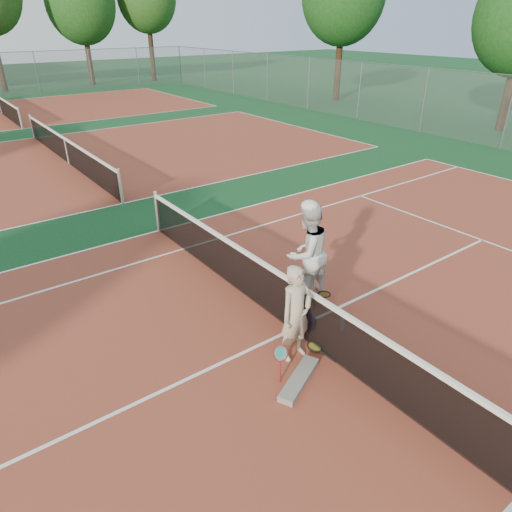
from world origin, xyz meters
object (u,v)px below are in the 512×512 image
at_px(racket_black_held, 324,300).
at_px(water_bottle, 342,323).
at_px(net_main, 294,306).
at_px(racket_spare, 315,347).
at_px(player_b, 307,253).
at_px(sports_bag_purple, 307,324).
at_px(racket_red, 280,362).
at_px(player_a, 296,313).
at_px(sports_bag_navy, 298,320).

relative_size(racket_black_held, water_bottle, 1.71).
bearing_deg(net_main, racket_spare, -93.87).
distance_m(player_b, sports_bag_purple, 1.39).
height_order(player_b, sports_bag_purple, player_b).
distance_m(racket_black_held, racket_spare, 1.18).
relative_size(net_main, racket_red, 18.88).
relative_size(player_a, player_b, 0.83).
bearing_deg(water_bottle, net_main, 142.81).
bearing_deg(racket_red, racket_black_held, -23.41).
distance_m(sports_bag_navy, water_bottle, 0.80).
bearing_deg(sports_bag_navy, sports_bag_purple, -52.01).
relative_size(racket_red, water_bottle, 1.94).
distance_m(player_a, racket_red, 0.80).
height_order(net_main, sports_bag_navy, net_main).
bearing_deg(player_a, racket_red, -156.69).
distance_m(net_main, racket_spare, 0.80).
height_order(net_main, racket_spare, net_main).
bearing_deg(water_bottle, racket_red, -170.93).
height_order(racket_spare, water_bottle, water_bottle).
xyz_separation_m(player_b, water_bottle, (-0.19, -1.22, -0.87)).
bearing_deg(sports_bag_purple, water_bottle, -39.92).
distance_m(net_main, sports_bag_navy, 0.37).
distance_m(racket_black_held, water_bottle, 0.65).
height_order(sports_bag_purple, water_bottle, water_bottle).
distance_m(player_a, racket_black_held, 1.56).
distance_m(racket_spare, sports_bag_navy, 0.67).
xyz_separation_m(net_main, racket_black_held, (0.86, 0.09, -0.25)).
relative_size(net_main, water_bottle, 36.60).
relative_size(racket_spare, sports_bag_purple, 2.14).
bearing_deg(player_b, sports_bag_purple, 46.42).
distance_m(net_main, racket_red, 1.27).
bearing_deg(water_bottle, player_b, 81.04).
xyz_separation_m(sports_bag_navy, water_bottle, (0.59, -0.54, -0.01)).
height_order(net_main, player_a, player_a).
xyz_separation_m(net_main, racket_spare, (-0.04, -0.63, -0.48)).
xyz_separation_m(racket_black_held, sports_bag_purple, (-0.63, -0.22, -0.14)).
xyz_separation_m(player_b, racket_spare, (-0.95, -1.32, -0.99)).
distance_m(player_b, racket_spare, 1.90).
bearing_deg(sports_bag_navy, player_a, -135.00).
bearing_deg(racket_black_held, player_a, -17.64).
distance_m(sports_bag_navy, sports_bag_purple, 0.18).
bearing_deg(player_a, water_bottle, -2.21).
bearing_deg(racket_spare, player_a, 74.97).
bearing_deg(racket_black_held, net_main, -38.05).
xyz_separation_m(racket_black_held, racket_spare, (-0.90, -0.72, -0.23)).
bearing_deg(player_b, racket_spare, 50.41).
xyz_separation_m(racket_red, sports_bag_purple, (1.18, 0.67, -0.18)).
bearing_deg(racket_red, player_b, -11.04).
height_order(player_a, water_bottle, player_a).
distance_m(player_b, water_bottle, 1.51).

